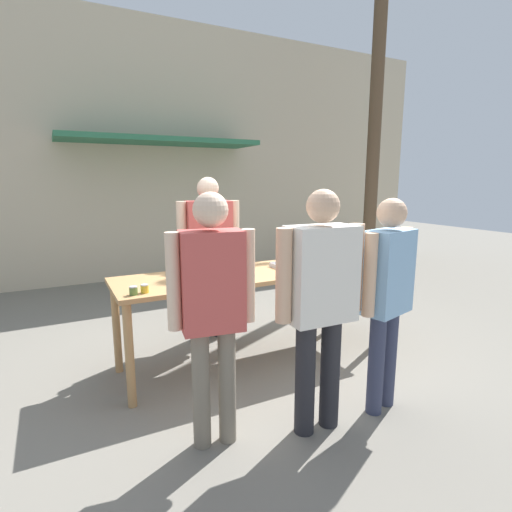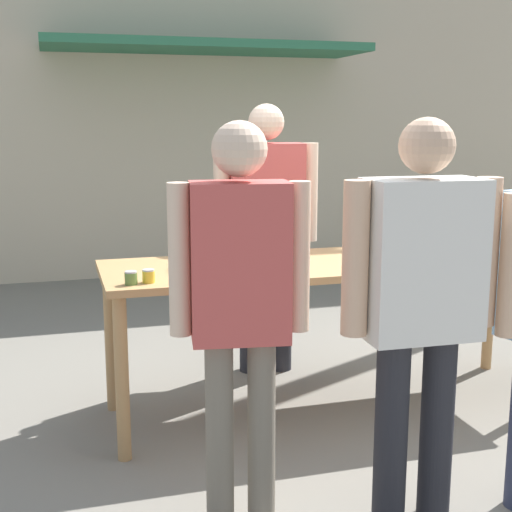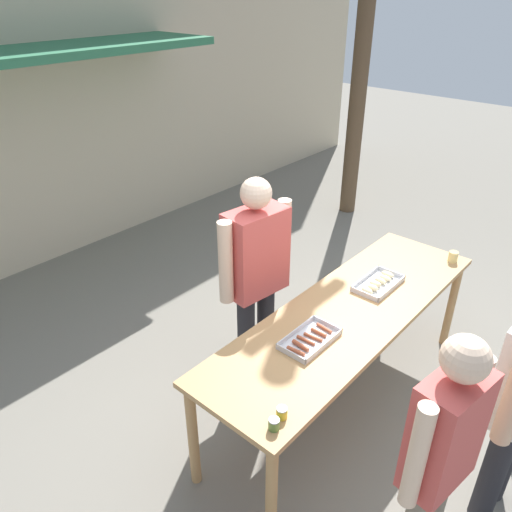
{
  "view_description": "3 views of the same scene",
  "coord_description": "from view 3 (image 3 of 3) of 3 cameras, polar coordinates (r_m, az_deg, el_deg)",
  "views": [
    {
      "loc": [
        -1.73,
        -3.35,
        1.77
      ],
      "look_at": [
        0.0,
        0.0,
        1.05
      ],
      "focal_mm": 28.0,
      "sensor_mm": 36.0,
      "label": 1
    },
    {
      "loc": [
        -1.57,
        -3.75,
        1.71
      ],
      "look_at": [
        -0.48,
        0.01,
        0.95
      ],
      "focal_mm": 50.0,
      "sensor_mm": 36.0,
      "label": 2
    },
    {
      "loc": [
        -2.69,
        -1.46,
        3.03
      ],
      "look_at": [
        -0.2,
        0.73,
        1.17
      ],
      "focal_mm": 35.0,
      "sensor_mm": 36.0,
      "label": 3
    }
  ],
  "objects": [
    {
      "name": "serving_table",
      "position": [
        3.78,
        10.46,
        -7.26
      ],
      "size": [
        2.68,
        0.79,
        0.9
      ],
      "color": "tan",
      "rests_on": "ground"
    },
    {
      "name": "condiment_jar_ketchup",
      "position": [
        2.88,
        2.96,
        -17.46
      ],
      "size": [
        0.06,
        0.06,
        0.07
      ],
      "color": "gold",
      "rests_on": "serving_table"
    },
    {
      "name": "food_tray_sausages",
      "position": [
        3.39,
        6.12,
        -9.5
      ],
      "size": [
        0.42,
        0.24,
        0.04
      ],
      "color": "silver",
      "rests_on": "serving_table"
    },
    {
      "name": "ground_plane",
      "position": [
        4.3,
        9.48,
        -15.91
      ],
      "size": [
        24.0,
        24.0,
        0.0
      ],
      "primitive_type": "plane",
      "color": "slate"
    },
    {
      "name": "condiment_jar_mustard",
      "position": [
        2.82,
        2.08,
        -18.64
      ],
      "size": [
        0.06,
        0.06,
        0.07
      ],
      "color": "#567A38",
      "rests_on": "serving_table"
    },
    {
      "name": "person_customer_holding_hotdog",
      "position": [
        2.75,
        20.44,
        -19.96
      ],
      "size": [
        0.57,
        0.27,
        1.7
      ],
      "rotation": [
        0.0,
        0.0,
        2.99
      ],
      "color": "#756B5B",
      "rests_on": "ground"
    },
    {
      "name": "building_facade_back",
      "position": [
        6.12,
        -23.62,
        19.8
      ],
      "size": [
        12.0,
        1.11,
        4.5
      ],
      "color": "beige",
      "rests_on": "ground"
    },
    {
      "name": "beer_cup",
      "position": [
        4.57,
        21.6,
        -0.06
      ],
      "size": [
        0.08,
        0.08,
        0.09
      ],
      "color": "#DBC67A",
      "rests_on": "serving_table"
    },
    {
      "name": "food_tray_buns",
      "position": [
        4.04,
        13.77,
        -3.07
      ],
      "size": [
        0.43,
        0.25,
        0.05
      ],
      "color": "silver",
      "rests_on": "serving_table"
    },
    {
      "name": "person_server_behind_table",
      "position": [
        3.85,
        0.0,
        -1.37
      ],
      "size": [
        0.69,
        0.32,
        1.8
      ],
      "rotation": [
        0.0,
        0.0,
        -0.12
      ],
      "color": "#232328",
      "rests_on": "ground"
    }
  ]
}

